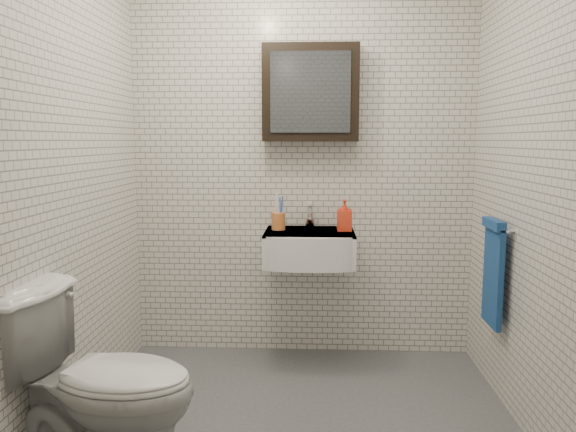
# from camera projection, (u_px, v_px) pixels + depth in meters

# --- Properties ---
(ground) EXTENTS (2.20, 2.00, 0.01)m
(ground) POSITION_uv_depth(u_px,v_px,m) (297.00, 422.00, 2.81)
(ground) COLOR #474A4E
(ground) RESTS_ON ground
(room_shell) EXTENTS (2.22, 2.02, 2.51)m
(room_shell) POSITION_uv_depth(u_px,v_px,m) (298.00, 127.00, 2.62)
(room_shell) COLOR silver
(room_shell) RESTS_ON ground
(washbasin) EXTENTS (0.55, 0.50, 0.20)m
(washbasin) POSITION_uv_depth(u_px,v_px,m) (309.00, 247.00, 3.44)
(washbasin) COLOR white
(washbasin) RESTS_ON room_shell
(faucet) EXTENTS (0.06, 0.20, 0.15)m
(faucet) POSITION_uv_depth(u_px,v_px,m) (310.00, 217.00, 3.61)
(faucet) COLOR silver
(faucet) RESTS_ON washbasin
(mirror_cabinet) EXTENTS (0.60, 0.15, 0.60)m
(mirror_cabinet) POSITION_uv_depth(u_px,v_px,m) (310.00, 93.00, 3.50)
(mirror_cabinet) COLOR black
(mirror_cabinet) RESTS_ON room_shell
(towel_rail) EXTENTS (0.09, 0.30, 0.58)m
(towel_rail) POSITION_uv_depth(u_px,v_px,m) (493.00, 268.00, 3.01)
(towel_rail) COLOR silver
(towel_rail) RESTS_ON room_shell
(toothbrush_cup) EXTENTS (0.11, 0.11, 0.24)m
(toothbrush_cup) POSITION_uv_depth(u_px,v_px,m) (278.00, 220.00, 3.52)
(toothbrush_cup) COLOR #D07134
(toothbrush_cup) RESTS_ON washbasin
(soap_bottle) EXTENTS (0.09, 0.09, 0.20)m
(soap_bottle) POSITION_uv_depth(u_px,v_px,m) (344.00, 215.00, 3.47)
(soap_bottle) COLOR orange
(soap_bottle) RESTS_ON washbasin
(toilet) EXTENTS (0.87, 0.57, 0.82)m
(toilet) POSITION_uv_depth(u_px,v_px,m) (99.00, 384.00, 2.30)
(toilet) COLOR white
(toilet) RESTS_ON ground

